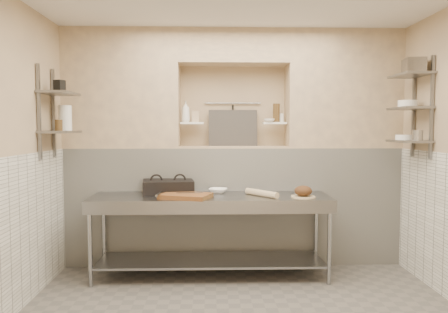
{
  "coord_description": "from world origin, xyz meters",
  "views": [
    {
      "loc": [
        -0.27,
        -3.54,
        1.64
      ],
      "look_at": [
        -0.14,
        0.9,
        1.35
      ],
      "focal_mm": 35.0,
      "sensor_mm": 36.0,
      "label": 1
    }
  ],
  "objects_px": {
    "cutting_board": "(186,196)",
    "bread_loaf": "(303,191)",
    "prep_table": "(211,219)",
    "jug_left": "(65,118)",
    "mixing_bowl": "(218,191)",
    "bowl_alcove": "(269,120)",
    "panini_press": "(168,187)",
    "bottle_soap": "(186,112)",
    "rolling_pin": "(262,193)"
  },
  "relations": [
    {
      "from": "cutting_board",
      "to": "bread_loaf",
      "type": "relative_size",
      "value": 2.69
    },
    {
      "from": "prep_table",
      "to": "jug_left",
      "type": "bearing_deg",
      "value": 178.85
    },
    {
      "from": "mixing_bowl",
      "to": "bowl_alcove",
      "type": "distance_m",
      "value": 1.06
    },
    {
      "from": "mixing_bowl",
      "to": "bowl_alcove",
      "type": "relative_size",
      "value": 1.66
    },
    {
      "from": "cutting_board",
      "to": "bowl_alcove",
      "type": "relative_size",
      "value": 3.93
    },
    {
      "from": "panini_press",
      "to": "jug_left",
      "type": "xyz_separation_m",
      "value": [
        -1.08,
        -0.16,
        0.77
      ]
    },
    {
      "from": "jug_left",
      "to": "prep_table",
      "type": "bearing_deg",
      "value": -1.15
    },
    {
      "from": "prep_table",
      "to": "bottle_soap",
      "type": "bearing_deg",
      "value": 119.21
    },
    {
      "from": "prep_table",
      "to": "cutting_board",
      "type": "bearing_deg",
      "value": -153.63
    },
    {
      "from": "panini_press",
      "to": "bottle_soap",
      "type": "xyz_separation_m",
      "value": [
        0.18,
        0.34,
        0.86
      ]
    },
    {
      "from": "mixing_bowl",
      "to": "bottle_soap",
      "type": "xyz_separation_m",
      "value": [
        -0.38,
        0.31,
        0.91
      ]
    },
    {
      "from": "rolling_pin",
      "to": "bread_loaf",
      "type": "distance_m",
      "value": 0.44
    },
    {
      "from": "bowl_alcove",
      "to": "panini_press",
      "type": "bearing_deg",
      "value": -164.96
    },
    {
      "from": "bottle_soap",
      "to": "jug_left",
      "type": "bearing_deg",
      "value": -158.41
    },
    {
      "from": "rolling_pin",
      "to": "bowl_alcove",
      "type": "height_order",
      "value": "bowl_alcove"
    },
    {
      "from": "mixing_bowl",
      "to": "rolling_pin",
      "type": "distance_m",
      "value": 0.54
    },
    {
      "from": "mixing_bowl",
      "to": "bread_loaf",
      "type": "xyz_separation_m",
      "value": [
        0.9,
        -0.36,
        0.05
      ]
    },
    {
      "from": "prep_table",
      "to": "cutting_board",
      "type": "height_order",
      "value": "cutting_board"
    },
    {
      "from": "bread_loaf",
      "to": "bottle_soap",
      "type": "distance_m",
      "value": 1.69
    },
    {
      "from": "prep_table",
      "to": "bread_loaf",
      "type": "relative_size",
      "value": 13.85
    },
    {
      "from": "bowl_alcove",
      "to": "jug_left",
      "type": "distance_m",
      "value": 2.32
    },
    {
      "from": "prep_table",
      "to": "jug_left",
      "type": "height_order",
      "value": "jug_left"
    },
    {
      "from": "rolling_pin",
      "to": "bowl_alcove",
      "type": "distance_m",
      "value": 0.99
    },
    {
      "from": "panini_press",
      "to": "bottle_soap",
      "type": "height_order",
      "value": "bottle_soap"
    },
    {
      "from": "jug_left",
      "to": "panini_press",
      "type": "bearing_deg",
      "value": 8.59
    },
    {
      "from": "panini_press",
      "to": "cutting_board",
      "type": "relative_size",
      "value": 1.21
    },
    {
      "from": "prep_table",
      "to": "bottle_soap",
      "type": "distance_m",
      "value": 1.34
    },
    {
      "from": "mixing_bowl",
      "to": "rolling_pin",
      "type": "bearing_deg",
      "value": -29.63
    },
    {
      "from": "rolling_pin",
      "to": "bread_loaf",
      "type": "bearing_deg",
      "value": -11.59
    },
    {
      "from": "bottle_soap",
      "to": "prep_table",
      "type": "bearing_deg",
      "value": -60.79
    },
    {
      "from": "prep_table",
      "to": "jug_left",
      "type": "xyz_separation_m",
      "value": [
        -1.56,
        0.03,
        1.11
      ]
    },
    {
      "from": "rolling_pin",
      "to": "bottle_soap",
      "type": "xyz_separation_m",
      "value": [
        -0.85,
        0.58,
        0.9
      ]
    },
    {
      "from": "cutting_board",
      "to": "bottle_soap",
      "type": "relative_size",
      "value": 2.02
    },
    {
      "from": "bread_loaf",
      "to": "panini_press",
      "type": "bearing_deg",
      "value": 167.31
    },
    {
      "from": "cutting_board",
      "to": "jug_left",
      "type": "distance_m",
      "value": 1.55
    },
    {
      "from": "prep_table",
      "to": "bottle_soap",
      "type": "relative_size",
      "value": 10.39
    },
    {
      "from": "rolling_pin",
      "to": "jug_left",
      "type": "bearing_deg",
      "value": 177.89
    },
    {
      "from": "bread_loaf",
      "to": "bowl_alcove",
      "type": "bearing_deg",
      "value": 113.51
    },
    {
      "from": "prep_table",
      "to": "panini_press",
      "type": "distance_m",
      "value": 0.62
    },
    {
      "from": "panini_press",
      "to": "bowl_alcove",
      "type": "xyz_separation_m",
      "value": [
        1.19,
        0.32,
        0.76
      ]
    },
    {
      "from": "bowl_alcove",
      "to": "jug_left",
      "type": "bearing_deg",
      "value": -168.0
    },
    {
      "from": "bottle_soap",
      "to": "jug_left",
      "type": "height_order",
      "value": "bottle_soap"
    },
    {
      "from": "mixing_bowl",
      "to": "bowl_alcove",
      "type": "bearing_deg",
      "value": 25.27
    },
    {
      "from": "rolling_pin",
      "to": "jug_left",
      "type": "distance_m",
      "value": 2.27
    },
    {
      "from": "prep_table",
      "to": "rolling_pin",
      "type": "height_order",
      "value": "rolling_pin"
    },
    {
      "from": "cutting_board",
      "to": "bread_loaf",
      "type": "height_order",
      "value": "bread_loaf"
    },
    {
      "from": "jug_left",
      "to": "rolling_pin",
      "type": "bearing_deg",
      "value": -2.11
    },
    {
      "from": "panini_press",
      "to": "mixing_bowl",
      "type": "bearing_deg",
      "value": -5.24
    },
    {
      "from": "cutting_board",
      "to": "rolling_pin",
      "type": "relative_size",
      "value": 1.1
    },
    {
      "from": "jug_left",
      "to": "bottle_soap",
      "type": "bearing_deg",
      "value": 21.59
    }
  ]
}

